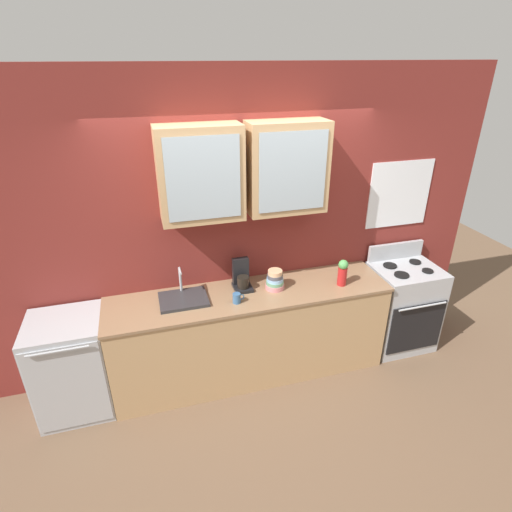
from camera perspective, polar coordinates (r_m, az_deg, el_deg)
The scene contains 10 objects.
ground_plane at distance 4.39m, azimuth -0.70°, elevation -15.67°, with size 10.00×10.00×0.00m, color brown.
back_wall_unit at distance 3.83m, azimuth -2.04°, elevation 5.22°, with size 5.02×0.41×2.89m.
counter at distance 4.09m, azimuth -0.74°, elevation -10.78°, with size 2.67×0.62×0.94m.
stove_range at distance 4.75m, azimuth 19.59°, elevation -6.63°, with size 0.68×0.60×1.12m.
sink_faucet at distance 3.77m, azimuth -10.09°, elevation -5.84°, with size 0.43×0.34×0.28m.
bowl_stack at distance 3.87m, azimuth 2.65°, elevation -3.41°, with size 0.18×0.18×0.19m.
vase at distance 3.98m, azimuth 11.96°, elevation -2.19°, with size 0.09×0.09×0.26m.
cup_near_sink at distance 3.67m, azimuth -2.67°, elevation -5.88°, with size 0.11×0.07×0.09m.
dishwasher at distance 4.07m, azimuth -24.21°, elevation -13.79°, with size 0.62×0.61×0.94m.
coffee_maker at distance 3.87m, azimuth -2.01°, elevation -3.00°, with size 0.17×0.20×0.29m.
Camera 1 is at (-0.86, -3.15, 2.94)m, focal length 28.73 mm.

